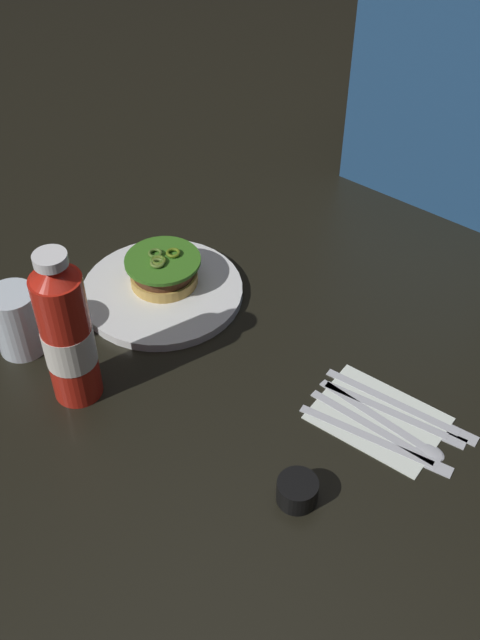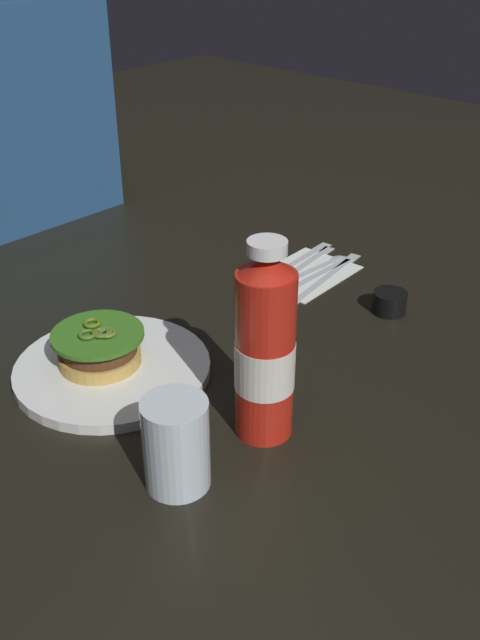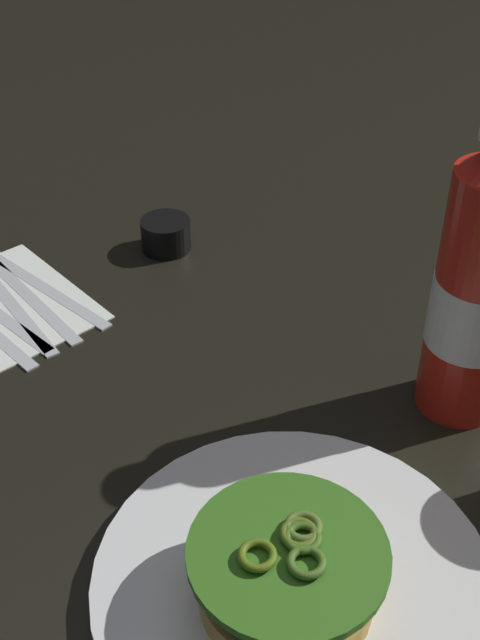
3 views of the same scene
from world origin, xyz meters
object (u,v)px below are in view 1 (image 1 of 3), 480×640
table_knife (403,416)px  butter_knife (410,408)px  diner_person (477,65)px  napkin (378,418)px  dinner_plate (162,292)px  water_glass (17,321)px  ketchup_bottle (67,335)px  burger_sandwich (162,271)px  steak_knife (384,442)px  spoon_utensil (397,428)px  condiment_cup (297,491)px  fork_utensil (384,432)px

table_knife → butter_knife: bearing=87.0°
diner_person → napkin: bearing=-72.1°
dinner_plate → napkin: dinner_plate is taller
napkin → butter_knife: bearing=56.1°
water_glass → diner_person: diner_person is taller
table_knife → butter_knife: 0.02m
dinner_plate → ketchup_bottle: bearing=-77.9°
dinner_plate → diner_person: size_ratio=0.45×
water_glass → diner_person: 0.85m
napkin → diner_person: size_ratio=0.30×
burger_sandwich → napkin: (0.41, -0.01, -0.04)m
ketchup_bottle → steak_knife: size_ratio=1.13×
ketchup_bottle → diner_person: 0.81m
dinner_plate → table_knife: dinner_plate is taller
steak_knife → spoon_utensil: (0.00, 0.03, -0.00)m
ketchup_bottle → butter_knife: (0.38, 0.26, -0.10)m
diner_person → table_knife: bearing=-69.1°
ketchup_bottle → condiment_cup: (0.34, 0.05, -0.09)m
fork_utensil → butter_knife: same height
napkin → butter_knife: (0.03, 0.04, 0.00)m
condiment_cup → burger_sandwich: bearing=154.8°
burger_sandwich → diner_person: bearing=68.1°
spoon_utensil → butter_knife: same height
dinner_plate → diner_person: (0.22, 0.57, 0.23)m
burger_sandwich → ketchup_bottle: ketchup_bottle is taller
burger_sandwich → steak_knife: size_ratio=0.56×
spoon_utensil → condiment_cup: bearing=-104.4°
fork_utensil → water_glass: bearing=-159.2°
condiment_cup → table_knife: 0.20m
ketchup_bottle → fork_utensil: bearing=28.1°
burger_sandwich → water_glass: water_glass is taller
steak_knife → napkin: bearing=130.5°
water_glass → dinner_plate: bearing=69.1°
steak_knife → spoon_utensil: bearing=86.2°
butter_knife → diner_person: 0.62m
ketchup_bottle → steak_knife: 0.44m
burger_sandwich → napkin: burger_sandwich is taller
burger_sandwich → steak_knife: (0.43, -0.05, -0.03)m
table_knife → spoon_utensil: bearing=-78.3°
butter_knife → steak_knife: bearing=-88.4°
burger_sandwich → napkin: bearing=-2.1°
fork_utensil → spoon_utensil: bearing=58.0°
dinner_plate → table_knife: 0.42m
dinner_plate → condiment_cup: 0.42m
burger_sandwich → butter_knife: burger_sandwich is taller
spoon_utensil → table_knife: same height
ketchup_bottle → water_glass: size_ratio=2.32×
burger_sandwich → table_knife: bearing=0.9°
fork_utensil → diner_person: bearing=109.1°
spoon_utensil → diner_person: diner_person is taller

